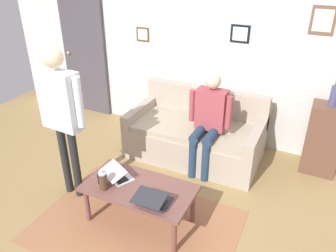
# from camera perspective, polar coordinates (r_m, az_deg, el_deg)

# --- Properties ---
(ground_plane) EXTENTS (7.68, 7.68, 0.00)m
(ground_plane) POSITION_cam_1_polar(r_m,az_deg,el_deg) (3.72, -5.54, -16.17)
(ground_plane) COLOR #987B4A
(area_rug) EXTENTS (2.05, 1.45, 0.01)m
(area_rug) POSITION_cam_1_polar(r_m,az_deg,el_deg) (3.69, -5.47, -16.56)
(area_rug) COLOR #9E6644
(area_rug) RESTS_ON ground_plane
(back_wall) EXTENTS (7.04, 0.11, 2.70)m
(back_wall) POSITION_cam_1_polar(r_m,az_deg,el_deg) (4.84, 7.34, 13.01)
(back_wall) COLOR silver
(back_wall) RESTS_ON ground_plane
(interior_door) EXTENTS (0.82, 0.09, 2.05)m
(interior_door) POSITION_cam_1_polar(r_m,az_deg,el_deg) (5.87, -14.02, 11.80)
(interior_door) COLOR #48434C
(interior_door) RESTS_ON ground_plane
(couch) EXTENTS (1.77, 0.93, 0.88)m
(couch) POSITION_cam_1_polar(r_m,az_deg,el_deg) (4.63, 4.74, -1.59)
(couch) COLOR #A99B8B
(couch) RESTS_ON ground_plane
(coffee_table) EXTENTS (1.13, 0.59, 0.45)m
(coffee_table) POSITION_cam_1_polar(r_m,az_deg,el_deg) (3.49, -4.92, -10.91)
(coffee_table) COLOR brown
(coffee_table) RESTS_ON ground_plane
(laptop_left) EXTENTS (0.30, 0.34, 0.14)m
(laptop_left) POSITION_cam_1_polar(r_m,az_deg,el_deg) (3.22, -2.64, -12.45)
(laptop_left) COLOR #28282D
(laptop_left) RESTS_ON coffee_table
(laptop_center) EXTENTS (0.39, 0.37, 0.14)m
(laptop_center) POSITION_cam_1_polar(r_m,az_deg,el_deg) (3.58, -8.63, -8.20)
(laptop_center) COLOR silver
(laptop_center) RESTS_ON coffee_table
(french_press) EXTENTS (0.11, 0.09, 0.23)m
(french_press) POSITION_cam_1_polar(r_m,az_deg,el_deg) (3.42, -10.98, -9.10)
(french_press) COLOR #4C3323
(french_press) RESTS_ON coffee_table
(side_shelf) EXTENTS (0.42, 0.32, 0.93)m
(side_shelf) POSITION_cam_1_polar(r_m,az_deg,el_deg) (4.63, 24.94, -2.08)
(side_shelf) COLOR brown
(side_shelf) RESTS_ON ground_plane
(flower_vase) EXTENTS (0.10, 0.10, 0.46)m
(flower_vase) POSITION_cam_1_polar(r_m,az_deg,el_deg) (4.38, 26.54, 4.97)
(flower_vase) COLOR #484874
(flower_vase) RESTS_ON side_shelf
(person_standing) EXTENTS (0.61, 0.23, 1.75)m
(person_standing) POSITION_cam_1_polar(r_m,az_deg,el_deg) (3.66, -17.72, 3.04)
(person_standing) COLOR black
(person_standing) RESTS_ON ground_plane
(person_seated) EXTENTS (0.55, 0.51, 1.28)m
(person_seated) POSITION_cam_1_polar(r_m,az_deg,el_deg) (4.17, 6.95, 1.38)
(person_seated) COLOR navy
(person_seated) RESTS_ON ground_plane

